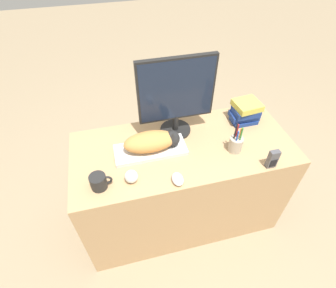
{
  "coord_description": "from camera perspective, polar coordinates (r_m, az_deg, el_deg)",
  "views": [
    {
      "loc": [
        -0.37,
        -0.77,
        1.91
      ],
      "look_at": [
        -0.1,
        0.29,
        0.83
      ],
      "focal_mm": 28.0,
      "sensor_mm": 36.0,
      "label": 1
    }
  ],
  "objects": [
    {
      "name": "ground_plane",
      "position": [
        2.09,
        5.03,
        -21.67
      ],
      "size": [
        12.0,
        12.0,
        0.0
      ],
      "primitive_type": "plane",
      "color": "#998466"
    },
    {
      "name": "desk",
      "position": [
        1.9,
        2.93,
        -8.81
      ],
      "size": [
        1.37,
        0.61,
        0.77
      ],
      "color": "tan",
      "rests_on": "ground_plane"
    },
    {
      "name": "keyboard",
      "position": [
        1.58,
        -3.83,
        -1.25
      ],
      "size": [
        0.43,
        0.17,
        0.02
      ],
      "color": "silver",
      "rests_on": "desk"
    },
    {
      "name": "cat",
      "position": [
        1.53,
        -3.18,
        0.64
      ],
      "size": [
        0.34,
        0.15,
        0.11
      ],
      "color": "#D18C47",
      "rests_on": "keyboard"
    },
    {
      "name": "monitor",
      "position": [
        1.54,
        1.85,
        10.86
      ],
      "size": [
        0.46,
        0.2,
        0.51
      ],
      "color": "black",
      "rests_on": "desk"
    },
    {
      "name": "computer_mouse",
      "position": [
        1.42,
        2.13,
        -7.62
      ],
      "size": [
        0.06,
        0.09,
        0.04
      ],
      "color": "silver",
      "rests_on": "desk"
    },
    {
      "name": "coffee_mug",
      "position": [
        1.43,
        -14.81,
        -7.94
      ],
      "size": [
        0.12,
        0.09,
        0.09
      ],
      "color": "black",
      "rests_on": "desk"
    },
    {
      "name": "pen_cup",
      "position": [
        1.6,
        14.52,
        0.07
      ],
      "size": [
        0.08,
        0.08,
        0.21
      ],
      "color": "#B2A893",
      "rests_on": "desk"
    },
    {
      "name": "baseball",
      "position": [
        1.42,
        -7.99,
        -7.01
      ],
      "size": [
        0.07,
        0.07,
        0.07
      ],
      "color": "silver",
      "rests_on": "desk"
    },
    {
      "name": "phone",
      "position": [
        1.57,
        21.83,
        -3.09
      ],
      "size": [
        0.06,
        0.03,
        0.12
      ],
      "color": "#4C4C51",
      "rests_on": "desk"
    },
    {
      "name": "book_stack",
      "position": [
        1.82,
        16.51,
        6.76
      ],
      "size": [
        0.19,
        0.16,
        0.15
      ],
      "color": "navy",
      "rests_on": "desk"
    }
  ]
}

